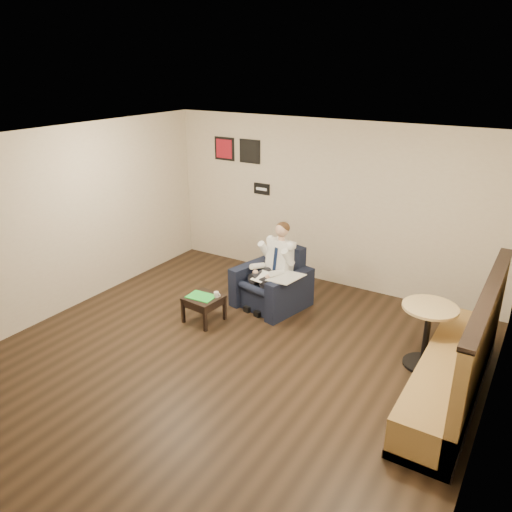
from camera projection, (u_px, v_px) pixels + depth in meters
The scene contains 18 objects.
ground at pixel (229, 360), 6.53m from camera, with size 6.00×6.00×0.00m, color black.
wall_back at pixel (328, 204), 8.40m from camera, with size 6.00×0.02×2.80m, color beige.
wall_left at pixel (62, 222), 7.48m from camera, with size 0.02×6.00×2.80m, color beige.
wall_right at pixel (497, 325), 4.56m from camera, with size 0.02×6.00×2.80m, color beige.
ceiling at pixel (224, 144), 5.51m from camera, with size 6.00×6.00×0.02m, color white.
seating_sign at pixel (262, 189), 8.98m from camera, with size 0.32×0.02×0.20m, color black.
art_print_left at pixel (224, 149), 9.13m from camera, with size 0.42×0.03×0.42m, color maroon.
art_print_right at pixel (250, 151), 8.87m from camera, with size 0.42×0.03×0.42m, color black.
armchair at pixel (271, 278), 7.83m from camera, with size 0.96×0.96×0.93m, color black.
seated_man at pixel (266, 271), 7.68m from camera, with size 0.61×0.91×1.28m, color white, non-canonical shape.
lap_papers at pixel (262, 276), 7.64m from camera, with size 0.21×0.30×0.01m, color white.
newspaper at pixel (286, 278), 7.44m from camera, with size 0.41×0.51×0.01m, color silver.
side_table at pixel (204, 309), 7.44m from camera, with size 0.49×0.49×0.40m, color black.
green_folder at pixel (201, 296), 7.37m from camera, with size 0.40×0.29×0.01m, color green.
coffee_mug at pixel (216, 295), 7.34m from camera, with size 0.07×0.07×0.08m, color white.
smartphone at pixel (212, 294), 7.45m from camera, with size 0.12×0.06×0.01m, color black.
banquette at pixel (455, 342), 5.60m from camera, with size 0.66×2.76×1.41m, color olive.
cafe_table at pixel (426, 336), 6.27m from camera, with size 0.68×0.68×0.85m, color tan.
Camera 1 is at (3.22, -4.57, 3.66)m, focal length 35.00 mm.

